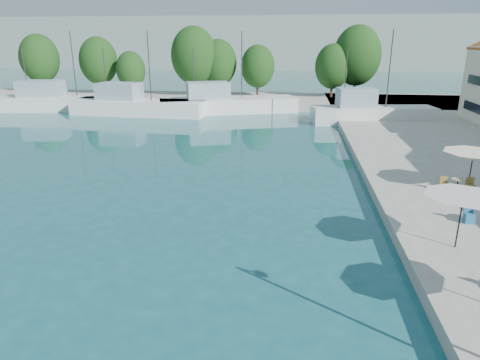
# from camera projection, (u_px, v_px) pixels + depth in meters

# --- Properties ---
(quay_far) EXTENTS (90.00, 16.00, 0.60)m
(quay_far) POSITION_uv_depth(u_px,v_px,m) (231.00, 100.00, 63.10)
(quay_far) COLOR gray
(quay_far) RESTS_ON ground
(hill_west) EXTENTS (180.00, 40.00, 16.00)m
(hill_west) POSITION_uv_depth(u_px,v_px,m) (208.00, 43.00, 151.09)
(hill_west) COLOR gray
(hill_west) RESTS_ON ground
(hill_east) EXTENTS (140.00, 40.00, 12.00)m
(hill_east) POSITION_uv_depth(u_px,v_px,m) (400.00, 48.00, 162.04)
(hill_east) COLOR gray
(hill_east) RESTS_ON ground
(trawler_01) EXTENTS (18.28, 7.38, 10.20)m
(trawler_01) POSITION_uv_depth(u_px,v_px,m) (60.00, 102.00, 55.70)
(trawler_01) COLOR silver
(trawler_01) RESTS_ON ground
(trawler_02) EXTENTS (16.73, 5.44, 10.20)m
(trawler_02) POSITION_uv_depth(u_px,v_px,m) (136.00, 106.00, 52.25)
(trawler_02) COLOR white
(trawler_02) RESTS_ON ground
(trawler_03) EXTENTS (17.61, 9.73, 10.20)m
(trawler_03) POSITION_uv_depth(u_px,v_px,m) (225.00, 104.00, 53.86)
(trawler_03) COLOR silver
(trawler_03) RESTS_ON ground
(trawler_04) EXTENTS (13.54, 5.22, 10.20)m
(trawler_04) POSITION_uv_depth(u_px,v_px,m) (370.00, 113.00, 46.76)
(trawler_04) COLOR silver
(trawler_04) RESTS_ON ground
(tree_01) EXTENTS (6.21, 6.21, 9.19)m
(tree_01) POSITION_uv_depth(u_px,v_px,m) (39.00, 58.00, 69.74)
(tree_01) COLOR #3F2B19
(tree_01) RESTS_ON quay_far
(tree_02) EXTENTS (5.89, 5.89, 8.73)m
(tree_02) POSITION_uv_depth(u_px,v_px,m) (98.00, 61.00, 67.40)
(tree_02) COLOR #3F2B19
(tree_02) RESTS_ON quay_far
(tree_03) EXTENTS (4.46, 4.46, 6.61)m
(tree_03) POSITION_uv_depth(u_px,v_px,m) (131.00, 70.00, 65.72)
(tree_03) COLOR #3F2B19
(tree_03) RESTS_ON quay_far
(tree_04) EXTENTS (6.92, 6.92, 10.24)m
(tree_04) POSITION_uv_depth(u_px,v_px,m) (194.00, 56.00, 64.57)
(tree_04) COLOR #3F2B19
(tree_04) RESTS_ON quay_far
(tree_05) EXTENTS (5.65, 5.65, 8.36)m
(tree_05) POSITION_uv_depth(u_px,v_px,m) (218.00, 63.00, 65.87)
(tree_05) COLOR #3F2B19
(tree_05) RESTS_ON quay_far
(tree_06) EXTENTS (5.11, 5.11, 7.56)m
(tree_06) POSITION_uv_depth(u_px,v_px,m) (258.00, 66.00, 64.66)
(tree_06) COLOR #3F2B19
(tree_06) RESTS_ON quay_far
(tree_07) EXTENTS (5.23, 5.23, 7.74)m
(tree_07) POSITION_uv_depth(u_px,v_px,m) (333.00, 66.00, 62.89)
(tree_07) COLOR #3F2B19
(tree_07) RESTS_ON quay_far
(tree_08) EXTENTS (6.99, 6.99, 10.35)m
(tree_08) POSITION_uv_depth(u_px,v_px,m) (357.00, 56.00, 62.97)
(tree_08) COLOR #3F2B19
(tree_08) RESTS_ON quay_far
(umbrella_white) EXTENTS (3.07, 3.07, 2.24)m
(umbrella_white) POSITION_uv_depth(u_px,v_px,m) (463.00, 202.00, 16.88)
(umbrella_white) COLOR black
(umbrella_white) RESTS_ON quay_right
(umbrella_cream) EXTENTS (3.25, 3.25, 2.18)m
(umbrella_cream) POSITION_uv_depth(u_px,v_px,m) (473.00, 156.00, 23.69)
(umbrella_cream) COLOR black
(umbrella_cream) RESTS_ON quay_right
(cafe_table_03) EXTENTS (1.82, 0.70, 0.76)m
(cafe_table_03) POSITION_uv_depth(u_px,v_px,m) (457.00, 187.00, 23.77)
(cafe_table_03) COLOR black
(cafe_table_03) RESTS_ON quay_right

